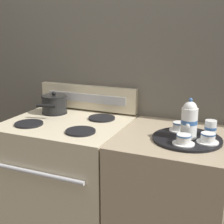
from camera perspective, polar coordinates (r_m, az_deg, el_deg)
The scene contains 11 objects.
wall_back at distance 2.08m, azimuth 3.42°, elevation 4.88°, with size 6.00×0.05×2.20m.
stove at distance 2.13m, azimuth -7.86°, elevation -13.43°, with size 0.74×0.66×0.92m.
control_panel at distance 2.18m, azimuth -4.49°, elevation 2.69°, with size 0.72×0.05×0.17m.
side_counter at distance 1.92m, azimuth 10.51°, elevation -17.19°, with size 0.59×0.63×0.91m.
saucepan at distance 2.14m, azimuth -10.52°, elevation 1.57°, with size 0.18×0.25×0.14m.
serving_tray at distance 1.68m, azimuth 13.54°, elevation -4.79°, with size 0.36×0.36×0.01m.
teapot at distance 1.64m, azimuth 13.95°, elevation -1.37°, with size 0.08×0.14×0.21m.
teacup_left at distance 1.76m, azimuth 12.19°, elevation -2.62°, with size 0.11×0.11×0.05m.
teacup_right at distance 1.62m, azimuth 17.13°, elevation -4.55°, with size 0.11×0.11×0.05m.
teacup_front at distance 1.57m, azimuth 12.98°, elevation -4.92°, with size 0.11×0.11×0.05m.
creamer_jug at distance 1.73m, azimuth 17.57°, elevation -2.80°, with size 0.06×0.06×0.08m.
Camera 1 is at (0.69, -1.59, 1.48)m, focal length 50.00 mm.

